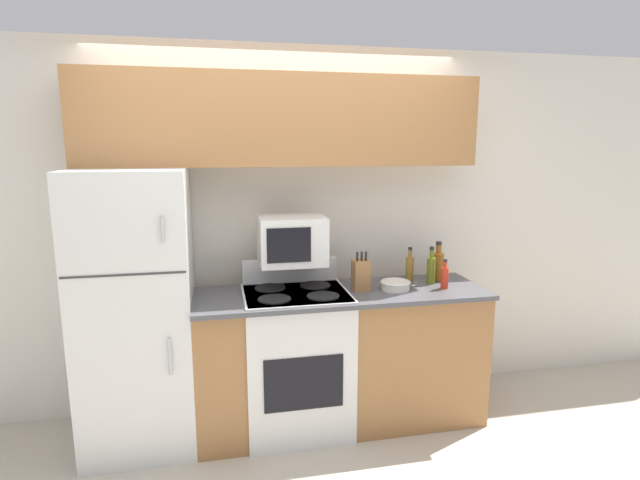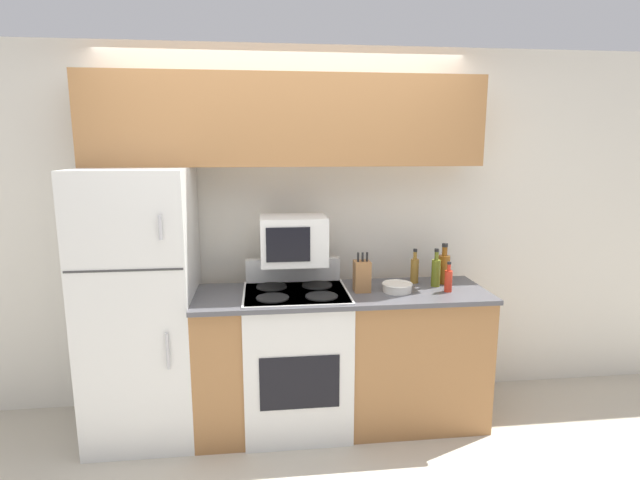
{
  "view_description": "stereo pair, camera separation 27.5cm",
  "coord_description": "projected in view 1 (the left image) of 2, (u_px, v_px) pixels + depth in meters",
  "views": [
    {
      "loc": [
        -0.45,
        -2.79,
        1.88
      ],
      "look_at": [
        0.19,
        0.25,
        1.29
      ],
      "focal_mm": 28.0,
      "sensor_mm": 36.0,
      "label": 1
    },
    {
      "loc": [
        -0.18,
        -2.83,
        1.88
      ],
      "look_at": [
        0.19,
        0.25,
        1.29
      ],
      "focal_mm": 28.0,
      "sensor_mm": 36.0,
      "label": 2
    }
  ],
  "objects": [
    {
      "name": "stove",
      "position": [
        296.0,
        359.0,
        3.29
      ],
      "size": [
        0.68,
        0.59,
        1.11
      ],
      "color": "silver",
      "rests_on": "ground_plane"
    },
    {
      "name": "bottle_vinegar",
      "position": [
        410.0,
        268.0,
        3.51
      ],
      "size": [
        0.06,
        0.06,
        0.24
      ],
      "color": "olive",
      "rests_on": "lower_cabinets"
    },
    {
      "name": "knife_block",
      "position": [
        361.0,
        275.0,
        3.27
      ],
      "size": [
        0.1,
        0.11,
        0.26
      ],
      "color": "#9E6B3D",
      "rests_on": "lower_cabinets"
    },
    {
      "name": "bottle_olive_oil",
      "position": [
        431.0,
        269.0,
        3.43
      ],
      "size": [
        0.06,
        0.06,
        0.26
      ],
      "color": "#5B6619",
      "rests_on": "lower_cabinets"
    },
    {
      "name": "bottle_whiskey",
      "position": [
        438.0,
        265.0,
        3.51
      ],
      "size": [
        0.08,
        0.08,
        0.28
      ],
      "color": "brown",
      "rests_on": "lower_cabinets"
    },
    {
      "name": "refrigerator",
      "position": [
        138.0,
        310.0,
        3.1
      ],
      "size": [
        0.67,
        0.72,
        1.74
      ],
      "color": "silver",
      "rests_on": "ground_plane"
    },
    {
      "name": "bowl",
      "position": [
        395.0,
        285.0,
        3.3
      ],
      "size": [
        0.2,
        0.2,
        0.06
      ],
      "color": "silver",
      "rests_on": "lower_cabinets"
    },
    {
      "name": "ground_plane",
      "position": [
        299.0,
        450.0,
        3.12
      ],
      "size": [
        12.0,
        12.0,
        0.0
      ],
      "primitive_type": "plane",
      "color": "beige"
    },
    {
      "name": "wall_back",
      "position": [
        281.0,
        230.0,
        3.59
      ],
      "size": [
        8.0,
        0.05,
        2.55
      ],
      "color": "silver",
      "rests_on": "ground_plane"
    },
    {
      "name": "bottle_hot_sauce",
      "position": [
        445.0,
        277.0,
        3.32
      ],
      "size": [
        0.05,
        0.05,
        0.2
      ],
      "color": "red",
      "rests_on": "lower_cabinets"
    },
    {
      "name": "microwave",
      "position": [
        292.0,
        240.0,
        3.25
      ],
      "size": [
        0.43,
        0.33,
        0.31
      ],
      "color": "silver",
      "rests_on": "stove"
    },
    {
      "name": "upper_cabinets",
      "position": [
        283.0,
        121.0,
        3.26
      ],
      "size": [
        2.58,
        0.34,
        0.58
      ],
      "color": "#9E6B3D",
      "rests_on": "refrigerator"
    },
    {
      "name": "lower_cabinets",
      "position": [
        341.0,
        357.0,
        3.37
      ],
      "size": [
        1.91,
        0.61,
        0.94
      ],
      "color": "#9E6B3D",
      "rests_on": "ground_plane"
    }
  ]
}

